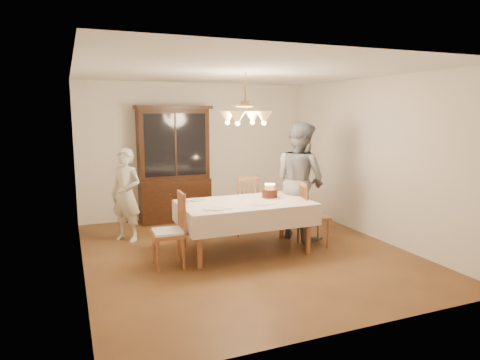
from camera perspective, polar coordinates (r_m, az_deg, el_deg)
name	(u,v)px	position (r m, az deg, el deg)	size (l,w,h in m)	color
ground	(245,252)	(6.42, 0.68, -9.56)	(5.00, 5.00, 0.00)	#5A3419
room_shell	(245,145)	(6.10, 0.71, 4.65)	(5.00, 5.00, 5.00)	white
dining_table	(245,207)	(6.24, 0.69, -3.60)	(1.90, 1.10, 0.76)	brown
china_hutch	(174,166)	(8.14, -8.80, 1.86)	(1.38, 0.54, 2.16)	black
chair_far_side	(242,208)	(7.25, 0.32, -3.72)	(0.51, 0.49, 1.00)	brown
chair_left_end	(169,234)	(5.80, -9.48, -7.06)	(0.43, 0.45, 1.00)	brown
chair_right_end	(312,217)	(6.70, 9.63, -4.94)	(0.48, 0.50, 1.00)	brown
elderly_woman	(126,195)	(7.04, -14.94, -1.94)	(0.54, 0.36, 1.49)	beige
adult_in_grey	(300,181)	(6.99, 7.96, -0.09)	(0.92, 0.72, 1.89)	slate
birthday_cake	(270,194)	(6.48, 3.99, -1.85)	(0.30, 0.30, 0.22)	white
place_setting_near_left	(218,209)	(5.75, -2.96, -3.87)	(0.37, 0.23, 0.02)	white
place_setting_near_right	(262,204)	(6.07, 2.91, -3.17)	(0.41, 0.27, 0.02)	white
place_setting_far_left	(199,200)	(6.35, -5.51, -2.66)	(0.38, 0.23, 0.02)	white
chandelier	(245,117)	(6.08, 0.72, 8.37)	(0.62, 0.62, 0.73)	#BF8C3F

